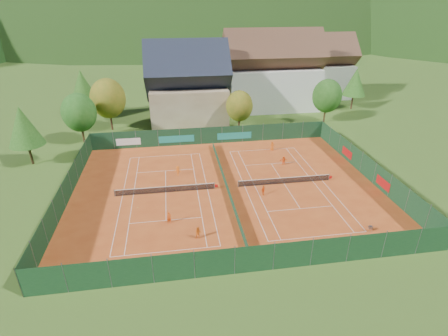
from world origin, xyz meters
TOP-DOWN VIEW (x-y plane):
  - ground at (0.00, 0.00)m, footprint 600.00×600.00m
  - clay_pad at (0.00, 0.00)m, footprint 40.00×32.00m
  - court_markings_left at (-8.00, 0.00)m, footprint 11.03×23.83m
  - court_markings_right at (8.00, 0.00)m, footprint 11.03×23.83m
  - tennis_net_left at (-7.85, 0.00)m, footprint 13.30×0.10m
  - tennis_net_right at (8.15, 0.00)m, footprint 13.30×0.10m
  - court_divider at (0.00, 0.00)m, footprint 0.03×28.80m
  - fence_north at (-0.46, 15.99)m, footprint 40.00×0.10m
  - fence_south at (0.00, -16.00)m, footprint 40.00×0.04m
  - fence_west at (-20.00, 0.00)m, footprint 0.04×32.00m
  - fence_east at (20.00, 0.05)m, footprint 0.09×32.00m
  - chalet at (-3.00, 30.00)m, footprint 16.20×12.00m
  - hotel_block_a at (16.00, 36.00)m, footprint 21.60×11.00m
  - hotel_block_b at (30.00, 44.00)m, footprint 17.28×10.00m
  - tree_west_front at (-22.00, 20.00)m, footprint 5.72×5.72m
  - tree_west_mid at (-18.00, 26.00)m, footprint 6.44×6.44m
  - tree_west_back at (-24.00, 34.00)m, footprint 5.60×5.60m
  - tree_center at (6.00, 22.00)m, footprint 5.01×5.01m
  - tree_east_front at (24.00, 24.00)m, footprint 5.72×5.72m
  - tree_east_mid at (34.00, 32.00)m, footprint 5.04×5.04m
  - tree_west_side at (-28.00, 12.00)m, footprint 5.04×5.04m
  - tree_east_back at (26.00, 40.00)m, footprint 7.15×7.15m
  - mountain_backdrop at (28.54, 233.48)m, footprint 820.00×530.00m
  - ball_hopper at (13.83, -11.94)m, footprint 0.34×0.34m
  - loose_ball_0 at (-11.37, -3.16)m, footprint 0.07×0.07m
  - loose_ball_1 at (2.33, -11.86)m, footprint 0.07×0.07m
  - loose_ball_2 at (4.49, 1.93)m, footprint 0.07×0.07m
  - player_left_near at (-7.61, -7.01)m, footprint 0.62×0.51m
  - player_left_mid at (-4.63, -10.28)m, footprint 0.71×0.56m
  - player_left_far at (-6.23, 4.65)m, footprint 1.02×0.65m
  - player_right_near at (4.38, -2.52)m, footprint 0.84×0.79m
  - player_right_far_a at (9.54, 11.46)m, footprint 0.76×0.50m
  - player_right_far_b at (9.72, 5.81)m, footprint 1.28×0.43m

SIDE VIEW (x-z plane):
  - mountain_backdrop at x=28.54m, z-range -160.64..81.36m
  - ground at x=0.00m, z-range -0.02..-0.02m
  - clay_pad at x=0.00m, z-range 0.00..0.01m
  - court_markings_left at x=-8.00m, z-range 0.01..0.01m
  - court_markings_right at x=8.00m, z-range 0.01..0.01m
  - loose_ball_0 at x=-11.37m, z-range 0.00..0.07m
  - loose_ball_1 at x=2.33m, z-range 0.00..0.07m
  - loose_ball_2 at x=4.49m, z-range 0.00..0.07m
  - court_divider at x=0.00m, z-range 0.00..1.00m
  - tennis_net_left at x=-7.85m, z-range 0.00..1.02m
  - tennis_net_right at x=8.15m, z-range 0.00..1.02m
  - ball_hopper at x=13.83m, z-range 0.16..0.96m
  - player_right_far_b at x=9.72m, z-range 0.00..1.38m
  - player_right_near at x=4.38m, z-range 0.00..1.39m
  - player_left_mid at x=-4.63m, z-range 0.00..1.43m
  - player_left_near at x=-7.61m, z-range 0.00..1.48m
  - player_left_far at x=-6.23m, z-range 0.00..1.49m
  - player_right_far_a at x=9.54m, z-range 0.00..1.53m
  - fence_north at x=-0.46m, z-range -0.03..2.97m
  - fence_east at x=20.00m, z-range -0.02..2.98m
  - fence_south at x=0.00m, z-range 0.00..3.00m
  - fence_west at x=-20.00m, z-range 0.00..3.00m
  - tree_center at x=6.00m, z-range 0.92..8.52m
  - tree_west_front at x=-22.00m, z-range 1.05..9.74m
  - tree_east_front at x=24.00m, z-range 1.05..9.74m
  - tree_east_mid at x=34.00m, z-range 1.56..10.56m
  - tree_west_side at x=-28.00m, z-range 1.56..10.56m
  - tree_west_mid at x=-18.00m, z-range 1.18..10.96m
  - hotel_block_b at x=30.00m, z-range -1.13..14.37m
  - chalet at x=-3.00m, z-range -1.38..14.62m
  - tree_west_back at x=-24.00m, z-range 1.74..11.74m
  - tree_east_back at x=26.00m, z-range 1.31..12.18m
  - hotel_block_a at x=16.00m, z-range -1.24..16.01m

